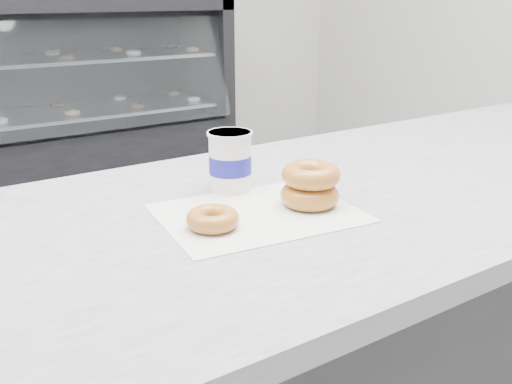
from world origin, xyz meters
TOP-DOWN VIEW (x-y plane):
  - counter at (0.00, -0.60)m, footprint 3.06×0.76m
  - display_case at (0.00, 2.12)m, footprint 2.40×0.74m
  - wax_paper at (-0.20, -0.62)m, footprint 0.37×0.30m
  - donut_single at (-0.30, -0.64)m, footprint 0.11×0.11m
  - donut_stack at (-0.10, -0.64)m, footprint 0.15×0.15m
  - coffee_cup at (-0.17, -0.49)m, footprint 0.11×0.11m

SIDE VIEW (x-z plane):
  - counter at x=0.00m, z-range 0.00..0.90m
  - display_case at x=0.00m, z-range -0.13..1.12m
  - wax_paper at x=-0.20m, z-range 0.90..0.90m
  - donut_single at x=-0.30m, z-range 0.90..0.93m
  - donut_stack at x=-0.10m, z-range 0.90..0.98m
  - coffee_cup at x=-0.17m, z-range 0.90..1.02m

